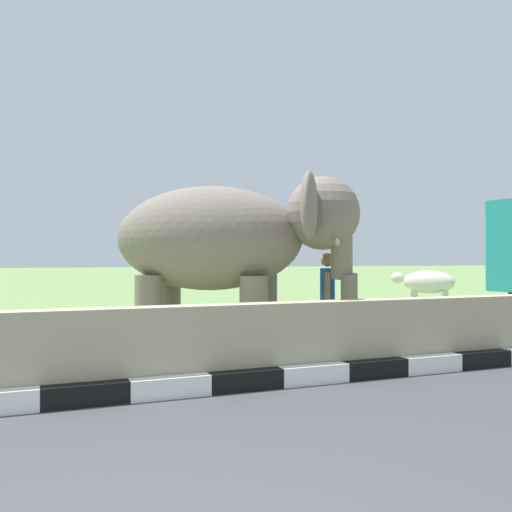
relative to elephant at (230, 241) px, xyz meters
The scene contains 5 objects.
striped_curb 4.15m from the elephant, 140.43° to the right, with size 16.20×0.20×0.24m.
barrier_parapet 2.56m from the elephant, 104.79° to the right, with size 28.00×0.36×1.00m, color tan.
elephant is the anchor object (origin of this frame).
person_handler 1.88m from the elephant, 13.00° to the right, with size 0.41×0.62×1.66m.
cow_near 8.90m from the elephant, 30.30° to the left, with size 1.37×1.82×1.23m.
Camera 1 is at (-0.43, -2.00, 1.54)m, focal length 38.67 mm.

